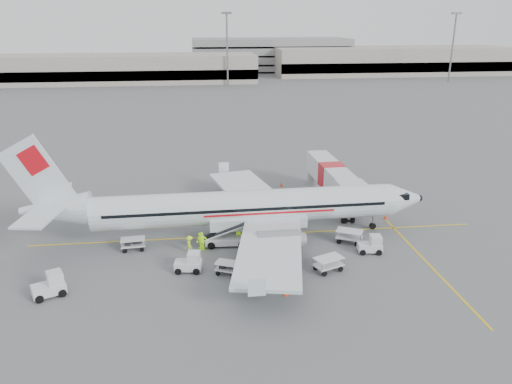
% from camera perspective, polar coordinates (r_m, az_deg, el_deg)
% --- Properties ---
extents(ground, '(360.00, 360.00, 0.00)m').
position_cam_1_polar(ground, '(49.76, 0.28, -4.89)').
color(ground, '#56595B').
extents(stripe_lead, '(44.00, 0.20, 0.01)m').
position_cam_1_polar(stripe_lead, '(49.76, 0.28, -4.88)').
color(stripe_lead, yellow).
rests_on(stripe_lead, ground).
extents(stripe_cross, '(0.20, 20.00, 0.01)m').
position_cam_1_polar(stripe_cross, '(46.64, 19.08, -7.75)').
color(stripe_cross, yellow).
rests_on(stripe_cross, ground).
extents(terminal_west, '(110.00, 22.00, 9.00)m').
position_cam_1_polar(terminal_west, '(179.08, -18.46, 13.19)').
color(terminal_west, gray).
rests_on(terminal_west, ground).
extents(terminal_east, '(90.00, 26.00, 10.00)m').
position_cam_1_polar(terminal_east, '(205.17, 15.21, 14.29)').
color(terminal_east, gray).
rests_on(terminal_east, ground).
extents(parking_garage, '(62.00, 24.00, 14.00)m').
position_cam_1_polar(parking_garage, '(207.78, 1.63, 15.53)').
color(parking_garage, slate).
rests_on(parking_garage, ground).
extents(treeline, '(300.00, 3.00, 6.00)m').
position_cam_1_polar(treeline, '(220.81, -5.63, 14.62)').
color(treeline, black).
rests_on(treeline, ground).
extents(mast_center, '(3.20, 1.20, 22.00)m').
position_cam_1_polar(mast_center, '(163.68, -3.31, 15.92)').
color(mast_center, slate).
rests_on(mast_center, ground).
extents(mast_east, '(3.20, 1.20, 22.00)m').
position_cam_1_polar(mast_east, '(184.46, 21.53, 15.04)').
color(mast_east, slate).
rests_on(mast_east, ground).
extents(aircraft, '(38.89, 30.73, 10.58)m').
position_cam_1_polar(aircraft, '(47.49, -1.15, 0.76)').
color(aircraft, silver).
rests_on(aircraft, ground).
extents(jet_bridge, '(3.88, 17.65, 4.61)m').
position_cam_1_polar(jet_bridge, '(58.26, 8.57, 0.98)').
color(jet_bridge, silver).
rests_on(jet_bridge, ground).
extents(belt_loader, '(5.38, 2.21, 2.87)m').
position_cam_1_polar(belt_loader, '(47.08, -3.42, -4.47)').
color(belt_loader, silver).
rests_on(belt_loader, ground).
extents(tug_fore, '(2.30, 1.50, 1.67)m').
position_cam_1_polar(tug_fore, '(46.96, 12.90, -5.82)').
color(tug_fore, silver).
rests_on(tug_fore, ground).
extents(tug_mid, '(2.39, 1.56, 1.73)m').
position_cam_1_polar(tug_mid, '(42.95, -7.78, -7.91)').
color(tug_mid, silver).
rests_on(tug_mid, ground).
extents(tug_aft, '(2.80, 2.29, 1.89)m').
position_cam_1_polar(tug_aft, '(42.15, -22.66, -9.78)').
color(tug_aft, silver).
rests_on(tug_aft, ground).
extents(cart_loaded_a, '(2.30, 1.49, 1.14)m').
position_cam_1_polar(cart_loaded_a, '(47.78, -13.86, -5.80)').
color(cart_loaded_a, silver).
rests_on(cart_loaded_a, ground).
extents(cart_loaded_b, '(2.38, 1.95, 1.08)m').
position_cam_1_polar(cart_loaded_b, '(42.33, -3.21, -8.68)').
color(cart_loaded_b, silver).
rests_on(cart_loaded_b, ground).
extents(cart_empty_a, '(2.79, 2.25, 1.26)m').
position_cam_1_polar(cart_empty_a, '(43.13, 8.27, -8.16)').
color(cart_empty_a, silver).
rests_on(cart_empty_a, ground).
extents(cart_empty_b, '(2.82, 2.39, 1.27)m').
position_cam_1_polar(cart_empty_b, '(48.64, 10.61, -5.01)').
color(cart_empty_b, silver).
rests_on(cart_empty_b, ground).
extents(cone_nose, '(0.42, 0.42, 0.68)m').
position_cam_1_polar(cone_nose, '(55.21, 14.63, -2.66)').
color(cone_nose, '#EF4614').
rests_on(cone_nose, ground).
extents(cone_port, '(0.39, 0.39, 0.64)m').
position_cam_1_polar(cone_port, '(63.87, 2.90, 0.94)').
color(cone_port, '#EF4614').
rests_on(cone_port, ground).
extents(cone_stbd, '(0.38, 0.38, 0.63)m').
position_cam_1_polar(cone_stbd, '(39.47, 3.45, -11.29)').
color(cone_stbd, '#EF4614').
rests_on(cone_stbd, ground).
extents(crew_a, '(0.69, 0.49, 1.77)m').
position_cam_1_polar(crew_a, '(47.84, -1.96, -4.77)').
color(crew_a, '#C5FF21').
rests_on(crew_a, ground).
extents(crew_b, '(0.99, 1.04, 1.69)m').
position_cam_1_polar(crew_b, '(46.58, -6.36, -5.63)').
color(crew_b, '#C5FF21').
rests_on(crew_b, ground).
extents(crew_c, '(0.85, 1.16, 1.60)m').
position_cam_1_polar(crew_c, '(46.28, -7.59, -5.91)').
color(crew_c, '#C5FF21').
rests_on(crew_c, ground).
extents(crew_d, '(1.08, 0.52, 1.80)m').
position_cam_1_polar(crew_d, '(46.45, -6.17, -5.62)').
color(crew_d, '#C5FF21').
rests_on(crew_d, ground).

